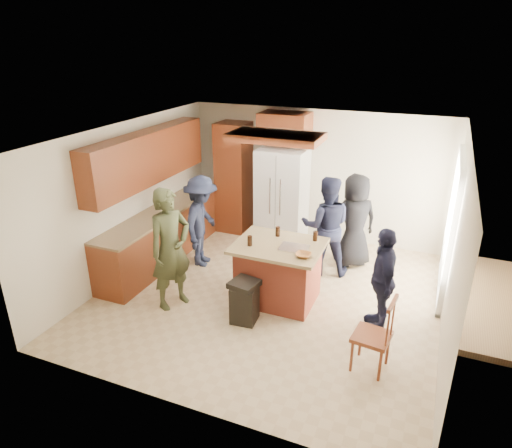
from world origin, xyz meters
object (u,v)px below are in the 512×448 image
at_px(person_behind_left, 326,226).
at_px(person_counter, 202,221).
at_px(spindle_chair, 373,337).
at_px(trash_bin, 244,301).
at_px(person_behind_right, 354,221).
at_px(kitchen_island, 278,272).
at_px(refrigerator, 282,195).
at_px(person_front_left, 171,249).
at_px(person_side_right, 382,279).

bearing_deg(person_behind_left, person_counter, -2.08).
height_order(person_behind_left, spindle_chair, person_behind_left).
distance_m(person_counter, trash_bin, 1.97).
relative_size(person_behind_left, person_behind_right, 1.03).
xyz_separation_m(person_counter, kitchen_island, (1.62, -0.63, -0.33)).
bearing_deg(kitchen_island, spindle_chair, -33.38).
height_order(refrigerator, trash_bin, refrigerator).
bearing_deg(person_behind_left, person_front_left, 29.26).
xyz_separation_m(person_behind_right, person_side_right, (0.71, -1.69, -0.09)).
relative_size(person_front_left, kitchen_island, 1.42).
relative_size(person_front_left, person_counter, 1.14).
bearing_deg(person_behind_right, person_side_right, 75.56).
xyz_separation_m(person_front_left, person_behind_left, (1.82, 1.83, -0.07)).
distance_m(person_behind_right, person_counter, 2.61).
distance_m(person_front_left, refrigerator, 2.96).
xyz_separation_m(kitchen_island, trash_bin, (-0.25, -0.70, -0.16)).
height_order(person_front_left, refrigerator, person_front_left).
bearing_deg(trash_bin, person_side_right, 18.70).
relative_size(refrigerator, kitchen_island, 1.41).
bearing_deg(person_counter, trash_bin, -143.78).
bearing_deg(refrigerator, person_side_right, -45.74).
bearing_deg(person_side_right, refrigerator, -151.35).
distance_m(person_behind_left, person_side_right, 1.66).
bearing_deg(person_side_right, trash_bin, -86.92).
bearing_deg(refrigerator, kitchen_island, -71.77).
height_order(person_behind_right, refrigerator, refrigerator).
height_order(kitchen_island, spindle_chair, spindle_chair).
height_order(person_behind_left, person_counter, person_behind_left).
distance_m(person_behind_left, spindle_chair, 2.48).
bearing_deg(person_behind_right, refrigerator, -58.53).
bearing_deg(kitchen_island, refrigerator, 108.23).
xyz_separation_m(person_front_left, person_behind_right, (2.20, 2.29, -0.09)).
bearing_deg(trash_bin, kitchen_island, 70.72).
distance_m(person_side_right, kitchen_island, 1.54).
bearing_deg(person_behind_left, spindle_chair, 102.02).
distance_m(person_behind_left, refrigerator, 1.55).
relative_size(person_behind_left, person_side_right, 1.15).
relative_size(person_counter, spindle_chair, 1.61).
bearing_deg(person_behind_right, person_front_left, 8.92).
bearing_deg(spindle_chair, kitchen_island, 146.62).
distance_m(trash_bin, spindle_chair, 1.85).
relative_size(person_side_right, refrigerator, 0.82).
height_order(person_side_right, refrigerator, refrigerator).
relative_size(person_behind_left, kitchen_island, 1.32).
height_order(person_behind_right, person_counter, person_behind_right).
xyz_separation_m(person_behind_left, person_behind_right, (0.38, 0.46, -0.02)).
distance_m(person_front_left, kitchen_island, 1.62).
relative_size(person_behind_left, trash_bin, 2.68).
bearing_deg(person_front_left, kitchen_island, -39.56).
relative_size(person_side_right, spindle_chair, 1.48).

